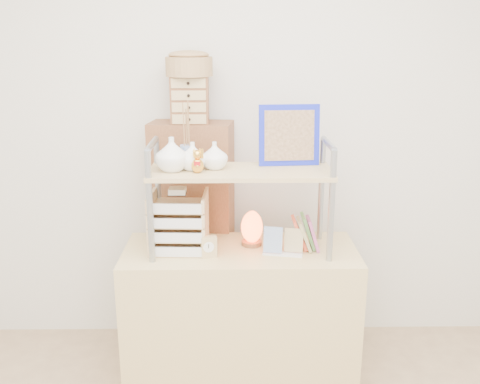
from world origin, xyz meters
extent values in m
cube|color=silver|center=(0.00, 1.70, 1.30)|extent=(3.40, 0.02, 2.60)
cube|color=tan|center=(0.00, 1.20, 0.38)|extent=(1.20, 0.50, 0.75)
cube|color=brown|center=(-0.27, 1.57, 0.68)|extent=(0.48, 0.30, 1.35)
cylinder|color=#9298A0|center=(-0.43, 1.05, 1.02)|extent=(0.03, 0.03, 0.55)
cylinder|color=#9298A0|center=(-0.43, 1.35, 1.02)|extent=(0.03, 0.03, 0.55)
cylinder|color=#9298A0|center=(-0.43, 1.20, 1.30)|extent=(0.03, 0.30, 0.03)
cylinder|color=#9298A0|center=(0.43, 1.05, 1.02)|extent=(0.03, 0.03, 0.55)
cylinder|color=#9298A0|center=(0.43, 1.35, 1.02)|extent=(0.03, 0.03, 0.55)
cylinder|color=#9298A0|center=(0.43, 1.20, 1.30)|extent=(0.03, 0.30, 0.03)
cube|color=tan|center=(0.00, 1.20, 1.16)|extent=(0.90, 0.34, 0.02)
imported|color=white|center=(-0.33, 1.18, 1.26)|extent=(0.16, 0.16, 0.17)
imported|color=white|center=(-0.23, 1.20, 1.24)|extent=(0.13, 0.13, 0.14)
imported|color=white|center=(-0.13, 1.22, 1.24)|extent=(0.13, 0.13, 0.14)
cylinder|color=#2757AC|center=(-0.27, 1.32, 1.22)|extent=(0.07, 0.07, 0.10)
cube|color=#1420C3|center=(0.25, 1.30, 1.33)|extent=(0.31, 0.07, 0.31)
cube|color=brown|center=(0.25, 1.29, 1.33)|extent=(0.25, 0.05, 0.25)
cube|color=#BF538F|center=(0.37, 1.20, 0.83)|extent=(0.07, 0.12, 0.17)
cube|color=#5F974B|center=(0.35, 1.22, 0.83)|extent=(0.07, 0.12, 0.17)
cube|color=tan|center=(0.33, 1.20, 0.83)|extent=(0.08, 0.13, 0.16)
cube|color=#F25B39|center=(0.30, 1.22, 0.83)|extent=(0.08, 0.14, 0.16)
cube|color=tan|center=(-0.31, 1.22, 0.76)|extent=(0.28, 0.26, 0.01)
cube|color=white|center=(-0.31, 1.09, 0.78)|extent=(0.25, 0.02, 0.05)
cube|color=tan|center=(-0.31, 1.22, 0.83)|extent=(0.28, 0.26, 0.01)
cube|color=white|center=(-0.31, 1.09, 0.86)|extent=(0.25, 0.02, 0.05)
cube|color=tan|center=(-0.31, 1.22, 0.91)|extent=(0.28, 0.26, 0.01)
cube|color=white|center=(-0.31, 1.09, 0.93)|extent=(0.25, 0.02, 0.05)
cube|color=tan|center=(-0.31, 1.22, 0.98)|extent=(0.28, 0.26, 0.01)
cube|color=white|center=(-0.31, 1.09, 1.01)|extent=(0.25, 0.02, 0.05)
cube|color=beige|center=(-0.31, 1.20, 1.06)|extent=(0.08, 0.08, 0.03)
cylinder|color=brown|center=(0.06, 1.26, 0.76)|extent=(0.11, 0.11, 0.02)
ellipsoid|color=#FF4F1E|center=(0.06, 1.26, 0.85)|extent=(0.12, 0.12, 0.16)
cube|color=tan|center=(-0.16, 1.10, 0.80)|extent=(0.08, 0.05, 0.11)
cylinder|color=white|center=(-0.16, 1.09, 0.81)|extent=(0.05, 0.02, 0.05)
cube|color=white|center=(0.21, 1.13, 0.75)|extent=(0.21, 0.09, 0.01)
cube|color=#214B97|center=(0.16, 1.13, 0.83)|extent=(0.10, 0.04, 0.13)
cube|color=tan|center=(0.27, 1.14, 0.82)|extent=(0.10, 0.04, 0.12)
cube|color=brown|center=(-0.27, 1.55, 1.48)|extent=(0.20, 0.15, 0.25)
cube|color=tan|center=(-0.27, 1.47, 1.38)|extent=(0.18, 0.01, 0.05)
cube|color=tan|center=(-0.27, 1.47, 1.44)|extent=(0.18, 0.01, 0.05)
cube|color=tan|center=(-0.27, 1.47, 1.51)|extent=(0.18, 0.01, 0.05)
cube|color=tan|center=(-0.27, 1.47, 1.57)|extent=(0.18, 0.01, 0.05)
cylinder|color=#916742|center=(-0.27, 1.55, 1.65)|extent=(0.25, 0.25, 0.10)
camera|label=1|loc=(-0.04, -1.36, 1.80)|focal=40.00mm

